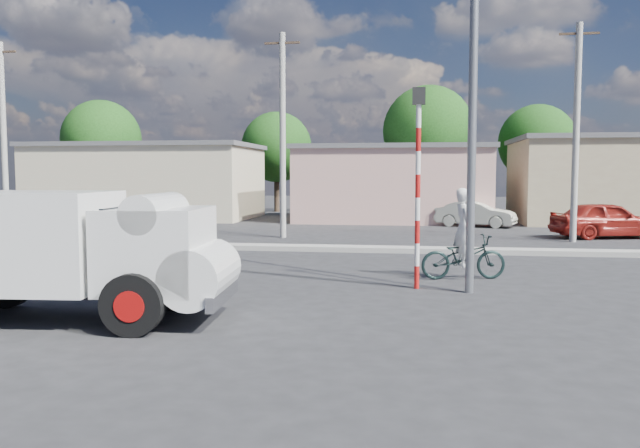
# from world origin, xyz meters

# --- Properties ---
(ground_plane) EXTENTS (120.00, 120.00, 0.00)m
(ground_plane) POSITION_xyz_m (0.00, 0.00, 0.00)
(ground_plane) COLOR #272629
(ground_plane) RESTS_ON ground
(median) EXTENTS (40.00, 0.80, 0.16)m
(median) POSITION_xyz_m (0.00, 8.00, 0.08)
(median) COLOR #99968E
(median) RESTS_ON ground
(truck) EXTENTS (5.49, 2.48, 2.21)m
(truck) POSITION_xyz_m (-2.62, -2.40, 1.23)
(truck) COLOR black
(truck) RESTS_ON ground
(bicycle) EXTENTS (2.15, 1.15, 1.07)m
(bicycle) POSITION_xyz_m (4.30, 2.92, 0.54)
(bicycle) COLOR black
(bicycle) RESTS_ON ground
(cyclist) EXTENTS (0.59, 0.77, 1.88)m
(cyclist) POSITION_xyz_m (4.30, 2.92, 0.94)
(cyclist) COLOR white
(cyclist) RESTS_ON ground
(car_cream) EXTENTS (3.96, 2.38, 1.23)m
(car_cream) POSITION_xyz_m (6.08, 18.37, 0.62)
(car_cream) COLOR beige
(car_cream) RESTS_ON ground
(car_red) EXTENTS (4.54, 2.72, 1.45)m
(car_red) POSITION_xyz_m (10.66, 13.69, 0.72)
(car_red) COLOR maroon
(car_red) RESTS_ON ground
(traffic_pole) EXTENTS (0.28, 0.18, 4.36)m
(traffic_pole) POSITION_xyz_m (3.20, 1.50, 2.59)
(traffic_pole) COLOR red
(traffic_pole) RESTS_ON ground
(streetlight) EXTENTS (2.34, 0.22, 9.00)m
(streetlight) POSITION_xyz_m (4.14, 1.20, 4.96)
(streetlight) COLOR slate
(streetlight) RESTS_ON ground
(building_row) EXTENTS (37.80, 7.30, 4.44)m
(building_row) POSITION_xyz_m (1.10, 22.00, 2.13)
(building_row) COLOR beige
(building_row) RESTS_ON ground
(tree_row) EXTENTS (51.24, 7.43, 8.42)m
(tree_row) POSITION_xyz_m (7.45, 28.53, 4.96)
(tree_row) COLOR #38281E
(tree_row) RESTS_ON ground
(utility_poles) EXTENTS (35.40, 0.24, 8.00)m
(utility_poles) POSITION_xyz_m (3.25, 12.00, 4.07)
(utility_poles) COLOR #99968E
(utility_poles) RESTS_ON ground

